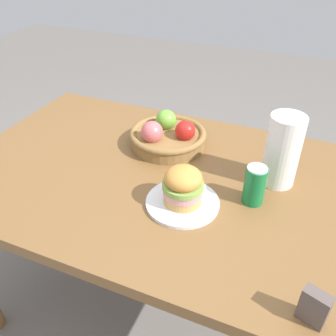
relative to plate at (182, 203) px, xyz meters
The scene contains 8 objects.
ground_plane 0.78m from the plate, 139.73° to the left, with size 8.00×8.00×0.00m, color slate.
dining_table 0.21m from the plate, 139.73° to the left, with size 1.40×0.90×0.75m.
plate is the anchor object (origin of this frame).
sandwich 0.07m from the plate, 26.57° to the right, with size 0.12×0.12×0.12m.
soda_can 0.22m from the plate, 26.75° to the left, with size 0.07×0.07×0.13m.
fruit_basket 0.35m from the plate, 120.40° to the left, with size 0.29×0.29×0.12m.
paper_towel_roll 0.36m from the plate, 43.19° to the left, with size 0.11×0.11×0.24m, color white.
napkin_holder 0.47m from the plate, 32.53° to the right, with size 0.06×0.03×0.09m, color #594C47.
Camera 1 is at (0.42, -0.91, 1.48)m, focal length 38.57 mm.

